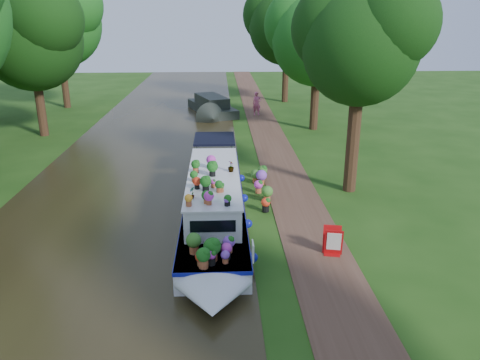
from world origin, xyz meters
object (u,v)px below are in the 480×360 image
at_px(sandwich_board, 333,242).
at_px(plant_boat, 214,200).
at_px(pedestrian_pink, 257,104).
at_px(second_boat, 212,107).

bearing_deg(sandwich_board, plant_boat, 154.95).
distance_m(sandwich_board, pedestrian_pink, 22.79).
bearing_deg(sandwich_board, pedestrian_pink, 103.47).
bearing_deg(second_boat, pedestrian_pink, -31.61).
height_order(sandwich_board, pedestrian_pink, pedestrian_pink).
height_order(plant_boat, sandwich_board, plant_boat).
bearing_deg(plant_boat, pedestrian_pink, 80.87).
bearing_deg(plant_boat, sandwich_board, -36.75).
distance_m(plant_boat, sandwich_board, 4.88).
bearing_deg(pedestrian_pink, plant_boat, -110.28).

